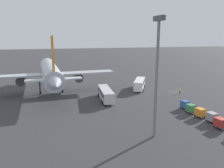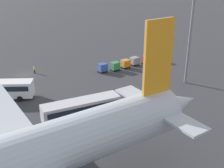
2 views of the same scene
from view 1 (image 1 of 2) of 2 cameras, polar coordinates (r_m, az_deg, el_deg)
ground_plane at (r=73.59m, az=16.40°, el=-1.99°), size 600.00×600.00×0.00m
airplane at (r=71.53m, az=-15.86°, el=3.07°), size 46.88×39.97×17.63m
shuttle_bus_near at (r=74.40m, az=7.19°, el=0.14°), size 11.30×8.20×3.35m
shuttle_bus_far at (r=61.19m, az=-1.70°, el=-2.42°), size 12.74×4.32×3.24m
worker_person at (r=71.60m, az=17.33°, el=-1.71°), size 0.38×0.38×1.74m
cargo_cart_red at (r=47.44m, az=26.40°, el=-9.00°), size 2.12×1.83×2.06m
cargo_cart_grey at (r=50.01m, az=24.64°, el=-7.78°), size 2.12×1.83×2.06m
cargo_cart_orange at (r=51.86m, az=22.03°, el=-6.86°), size 2.12×1.83×2.06m
cargo_cart_green at (r=54.00m, az=19.86°, el=-5.96°), size 2.12×1.83×2.06m
cargo_cart_blue at (r=56.68m, az=18.54°, el=-5.02°), size 2.12×1.83×2.06m
light_pole at (r=37.07m, az=11.69°, el=4.32°), size 2.80×0.70×20.61m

